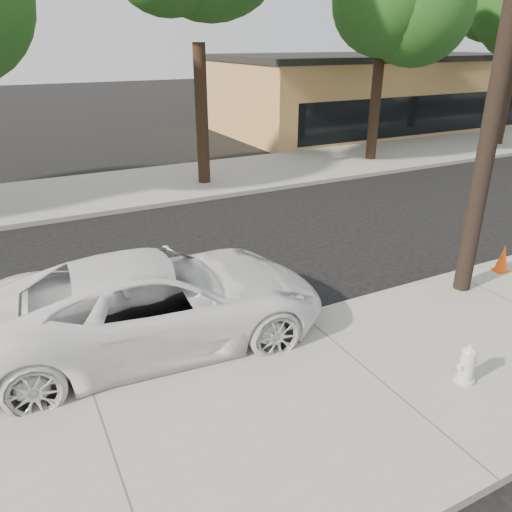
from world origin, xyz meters
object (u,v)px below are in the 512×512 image
object	(u,v)px
utility_pole	(504,57)
fire_hydrant	(467,365)
traffic_cone	(503,258)
police_cruiser	(157,301)

from	to	relation	value
utility_pole	fire_hydrant	world-z (taller)	utility_pole
fire_hydrant	traffic_cone	distance (m)	4.64
utility_pole	police_cruiser	size ratio (longest dim) A/B	1.54
traffic_cone	utility_pole	bearing A→B (deg)	-172.21
utility_pole	police_cruiser	xyz separation A→B (m)	(-6.22, 1.17, -3.88)
police_cruiser	traffic_cone	xyz separation A→B (m)	(7.68, -0.97, -0.36)
utility_pole	fire_hydrant	size ratio (longest dim) A/B	14.65
police_cruiser	fire_hydrant	size ratio (longest dim) A/B	9.54
utility_pole	fire_hydrant	xyz separation A→B (m)	(-2.47, -2.26, -4.25)
police_cruiser	fire_hydrant	distance (m)	5.10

